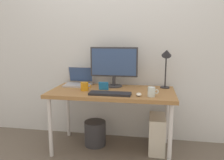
# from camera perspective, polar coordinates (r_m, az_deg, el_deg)

# --- Properties ---
(ground_plane) EXTENTS (6.00, 6.00, 0.00)m
(ground_plane) POSITION_cam_1_polar(r_m,az_deg,el_deg) (2.83, 0.00, -16.86)
(ground_plane) COLOR #665B51
(back_wall) EXTENTS (4.40, 0.04, 2.60)m
(back_wall) POSITION_cam_1_polar(r_m,az_deg,el_deg) (2.89, 1.34, 10.56)
(back_wall) COLOR silver
(back_wall) RESTS_ON ground_plane
(desk) EXTENTS (1.40, 0.67, 0.71)m
(desk) POSITION_cam_1_polar(r_m,az_deg,el_deg) (2.59, 0.00, -4.00)
(desk) COLOR olive
(desk) RESTS_ON ground_plane
(monitor) EXTENTS (0.57, 0.20, 0.48)m
(monitor) POSITION_cam_1_polar(r_m,az_deg,el_deg) (2.72, 0.48, 3.96)
(monitor) COLOR #333338
(monitor) RESTS_ON desk
(laptop) EXTENTS (0.32, 0.27, 0.23)m
(laptop) POSITION_cam_1_polar(r_m,az_deg,el_deg) (2.88, -8.27, -0.12)
(laptop) COLOR #B2B2B7
(laptop) RESTS_ON desk
(desk_lamp) EXTENTS (0.11, 0.16, 0.48)m
(desk_lamp) POSITION_cam_1_polar(r_m,az_deg,el_deg) (2.69, 13.47, 5.13)
(desk_lamp) COLOR #232328
(desk_lamp) RESTS_ON desk
(keyboard) EXTENTS (0.44, 0.14, 0.02)m
(keyboard) POSITION_cam_1_polar(r_m,az_deg,el_deg) (2.38, -0.49, -3.43)
(keyboard) COLOR #232328
(keyboard) RESTS_ON desk
(mouse) EXTENTS (0.06, 0.09, 0.03)m
(mouse) POSITION_cam_1_polar(r_m,az_deg,el_deg) (2.34, 6.74, -3.61)
(mouse) COLOR silver
(mouse) RESTS_ON desk
(coffee_mug) EXTENTS (0.12, 0.09, 0.09)m
(coffee_mug) POSITION_cam_1_polar(r_m,az_deg,el_deg) (2.58, -6.88, -1.61)
(coffee_mug) COLOR orange
(coffee_mug) RESTS_ON desk
(glass_cup) EXTENTS (0.11, 0.08, 0.10)m
(glass_cup) POSITION_cam_1_polar(r_m,az_deg,el_deg) (2.33, 9.91, -2.94)
(glass_cup) COLOR silver
(glass_cup) RESTS_ON desk
(photo_frame) EXTENTS (0.11, 0.03, 0.09)m
(photo_frame) POSITION_cam_1_polar(r_m,az_deg,el_deg) (2.58, -2.12, -1.50)
(photo_frame) COLOR #1E72BF
(photo_frame) RESTS_ON desk
(computer_tower) EXTENTS (0.18, 0.36, 0.42)m
(computer_tower) POSITION_cam_1_polar(r_m,az_deg,el_deg) (2.75, 11.17, -13.03)
(computer_tower) COLOR silver
(computer_tower) RESTS_ON ground_plane
(wastebasket) EXTENTS (0.26, 0.26, 0.30)m
(wastebasket) POSITION_cam_1_polar(r_m,az_deg,el_deg) (2.86, -4.26, -13.16)
(wastebasket) COLOR #333338
(wastebasket) RESTS_ON ground_plane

